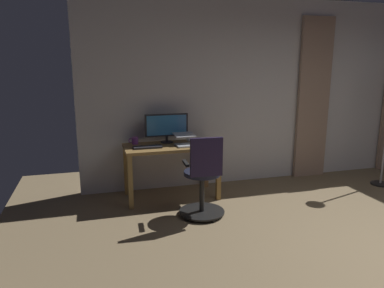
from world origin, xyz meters
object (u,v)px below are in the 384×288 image
Objects in this scene: desk at (171,153)px; computer_mouse at (189,140)px; computer_monitor at (167,126)px; computer_keyboard at (148,147)px; laptop at (186,141)px; office_chair at (203,180)px; mug_tea at (135,141)px; cell_phone_face_up at (211,145)px.

desk is 0.36m from computer_mouse.
computer_monitor is 0.47m from computer_keyboard.
computer_keyboard is 1.07× the size of laptop.
office_chair is 0.92m from computer_keyboard.
laptop is (-0.19, 0.06, 0.17)m from desk.
office_chair is 1.22m from mug_tea.
computer_monitor reaches higher than laptop.
mug_tea is at bearing -1.32° from computer_monitor.
computer_keyboard reaches higher than desk.
computer_monitor is 6.07× the size of computer_mouse.
computer_mouse is at bearing 174.38° from computer_monitor.
computer_keyboard is 0.67m from computer_mouse.
computer_keyboard is at bearing 40.74° from computer_monitor.
office_chair is at bearing 104.02° from computer_monitor.
desk is 0.55m from cell_phone_face_up.
mug_tea is at bearing -23.62° from desk.
laptop is at bearing 163.79° from desk.
computer_mouse reaches higher than computer_keyboard.
computer_keyboard is at bearing 13.24° from desk.
desk is 1.25× the size of office_chair.
computer_mouse is (-0.62, -0.24, 0.01)m from computer_keyboard.
cell_phone_face_up is 1.08× the size of mug_tea.
office_chair is 0.97m from computer_mouse.
computer_monitor is at bearing 178.68° from mug_tea.
cell_phone_face_up is (-0.29, -0.60, 0.27)m from office_chair.
computer_keyboard is 0.52m from laptop.
desk is 0.81m from office_chair.
desk is 0.26m from laptop.
desk is 0.36m from computer_keyboard.
computer_mouse is (-0.31, 0.03, -0.21)m from computer_monitor.
computer_monitor is 1.74× the size of laptop.
desk is 3.39× the size of computer_keyboard.
office_chair is at bearing 129.00° from computer_keyboard.
computer_monitor reaches higher than computer_mouse.
office_chair is at bearing 125.41° from mug_tea.
computer_keyboard is at bearing 0.26° from laptop.
cell_phone_face_up is at bearing 124.42° from computer_mouse.
computer_monitor is 0.48m from mug_tea.
office_chair is (-0.22, 0.76, -0.16)m from desk.
cell_phone_face_up is at bearing 162.41° from desk.
computer_monitor is 0.38m from computer_mouse.
mug_tea is at bearing -23.75° from laptop.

